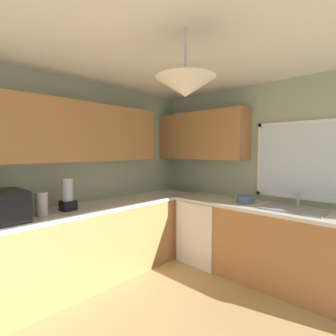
{
  "coord_description": "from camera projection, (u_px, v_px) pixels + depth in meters",
  "views": [
    {
      "loc": [
        1.21,
        -1.46,
        1.58
      ],
      "look_at": [
        -0.77,
        0.62,
        1.39
      ],
      "focal_mm": 27.49,
      "sensor_mm": 36.0,
      "label": 1
    }
  ],
  "objects": [
    {
      "name": "room_shell",
      "position": [
        159.0,
        132.0,
        2.81
      ],
      "size": [
        3.84,
        3.88,
        2.52
      ],
      "color": "#9EAD8E",
      "rests_on": "ground_plane"
    },
    {
      "name": "counter_run_left",
      "position": [
        84.0,
        246.0,
        3.03
      ],
      "size": [
        0.65,
        3.49,
        0.91
      ],
      "color": "#AD7542",
      "rests_on": "ground_plane"
    },
    {
      "name": "counter_run_back",
      "position": [
        286.0,
        248.0,
        2.96
      ],
      "size": [
        2.93,
        0.65,
        0.91
      ],
      "color": "#AD7542",
      "rests_on": "ground_plane"
    },
    {
      "name": "dishwasher",
      "position": [
        206.0,
        230.0,
        3.69
      ],
      "size": [
        0.6,
        0.6,
        0.87
      ],
      "primitive_type": "cube",
      "color": "white",
      "rests_on": "ground_plane"
    },
    {
      "name": "microwave",
      "position": [
        3.0,
        206.0,
        2.41
      ],
      "size": [
        0.48,
        0.36,
        0.29
      ],
      "primitive_type": "cube",
      "color": "black",
      "rests_on": "counter_run_left"
    },
    {
      "name": "kettle",
      "position": [
        42.0,
        204.0,
        2.64
      ],
      "size": [
        0.12,
        0.12,
        0.24
      ],
      "primitive_type": "cylinder",
      "color": "#B7B7BC",
      "rests_on": "counter_run_left"
    },
    {
      "name": "sink_assembly",
      "position": [
        293.0,
        209.0,
        2.89
      ],
      "size": [
        0.67,
        0.4,
        0.19
      ],
      "color": "#9EA0A5",
      "rests_on": "counter_run_back"
    },
    {
      "name": "bowl",
      "position": [
        245.0,
        199.0,
        3.28
      ],
      "size": [
        0.21,
        0.21,
        0.09
      ],
      "primitive_type": "cylinder",
      "color": "#4C7099",
      "rests_on": "counter_run_back"
    },
    {
      "name": "blender_appliance",
      "position": [
        68.0,
        196.0,
        2.86
      ],
      "size": [
        0.15,
        0.15,
        0.36
      ],
      "color": "black",
      "rests_on": "counter_run_left"
    }
  ]
}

